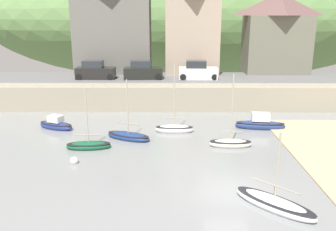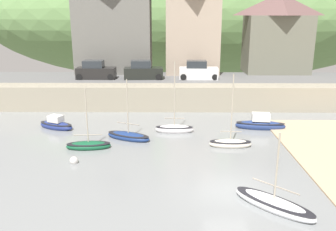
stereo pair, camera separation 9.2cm
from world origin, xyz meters
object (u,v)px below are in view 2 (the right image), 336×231
at_px(waterfront_building_centre, 192,26).
at_px(parked_car_by_wall, 143,71).
at_px(waterfront_building_left, 113,22).
at_px(sailboat_tall_mast, 56,125).
at_px(rowboat_small_beached, 128,136).
at_px(waterfront_building_right, 277,33).
at_px(sailboat_nearest_shore, 260,124).
at_px(fishing_boat_green, 174,129).
at_px(parked_car_near_slipway, 96,71).
at_px(sailboat_white_hull, 274,204).
at_px(sailboat_far_left, 230,143).
at_px(parked_car_end_of_row, 198,71).
at_px(mooring_buoy, 74,161).
at_px(sailboat_blue_trim, 89,145).

height_order(waterfront_building_centre, parked_car_by_wall, waterfront_building_centre).
xyz_separation_m(waterfront_building_left, sailboat_tall_mast, (-2.76, -14.45, -7.88)).
xyz_separation_m(waterfront_building_left, rowboat_small_beached, (3.50, -17.00, -7.96)).
relative_size(waterfront_building_left, waterfront_building_right, 1.26).
relative_size(waterfront_building_left, sailboat_nearest_shore, 2.73).
height_order(waterfront_building_right, fishing_boat_green, waterfront_building_right).
height_order(rowboat_small_beached, parked_car_near_slipway, rowboat_small_beached).
bearing_deg(waterfront_building_left, sailboat_white_hull, -66.50).
height_order(sailboat_far_left, sailboat_nearest_shore, sailboat_far_left).
distance_m(rowboat_small_beached, parked_car_end_of_row, 14.22).
bearing_deg(parked_car_end_of_row, sailboat_nearest_shore, -63.79).
xyz_separation_m(waterfront_building_left, parked_car_by_wall, (3.70, -4.50, -4.98)).
bearing_deg(parked_car_near_slipway, mooring_buoy, -82.58).
relative_size(parked_car_near_slipway, parked_car_end_of_row, 0.99).
bearing_deg(sailboat_far_left, mooring_buoy, -162.28).
bearing_deg(sailboat_blue_trim, parked_car_near_slipway, 94.16).
bearing_deg(fishing_boat_green, sailboat_tall_mast, 176.09).
height_order(waterfront_building_right, parked_car_by_wall, waterfront_building_right).
bearing_deg(parked_car_by_wall, sailboat_white_hull, -74.16).
bearing_deg(waterfront_building_centre, waterfront_building_right, 0.00).
bearing_deg(fishing_boat_green, waterfront_building_centre, 83.16).
bearing_deg(sailboat_blue_trim, waterfront_building_centre, 61.72).
height_order(sailboat_far_left, fishing_boat_green, fishing_boat_green).
bearing_deg(parked_car_near_slipway, waterfront_building_centre, 24.09).
bearing_deg(waterfront_building_centre, sailboat_far_left, -84.43).
bearing_deg(waterfront_building_left, parked_car_by_wall, -50.56).
distance_m(parked_car_near_slipway, parked_car_end_of_row, 10.97).
bearing_deg(waterfront_building_left, fishing_boat_green, -65.49).
relative_size(waterfront_building_right, sailboat_nearest_shore, 2.16).
xyz_separation_m(parked_car_near_slipway, parked_car_end_of_row, (10.97, 0.00, 0.00)).
relative_size(waterfront_building_right, sailboat_tall_mast, 2.65).
bearing_deg(mooring_buoy, waterfront_building_left, 91.51).
height_order(waterfront_building_left, rowboat_small_beached, waterfront_building_left).
xyz_separation_m(sailboat_white_hull, sailboat_nearest_shore, (2.35, 12.57, 0.14)).
bearing_deg(rowboat_small_beached, sailboat_far_left, 12.64).
xyz_separation_m(sailboat_blue_trim, parked_car_by_wall, (2.79, 14.46, 2.98)).
bearing_deg(sailboat_nearest_shore, parked_car_by_wall, 142.86).
xyz_separation_m(parked_car_end_of_row, mooring_buoy, (-9.03, -17.07, -3.04)).
height_order(rowboat_small_beached, fishing_boat_green, fishing_boat_green).
bearing_deg(sailboat_blue_trim, rowboat_small_beached, 32.33).
distance_m(waterfront_building_centre, parked_car_near_slipway, 12.31).
relative_size(waterfront_building_right, sailboat_far_left, 1.68).
bearing_deg(parked_car_end_of_row, waterfront_building_centre, 97.62).
relative_size(waterfront_building_centre, waterfront_building_right, 1.17).
bearing_deg(mooring_buoy, sailboat_far_left, 16.43).
distance_m(waterfront_building_left, waterfront_building_centre, 9.15).
distance_m(waterfront_building_centre, sailboat_blue_trim, 21.99).
distance_m(sailboat_white_hull, mooring_buoy, 12.36).
height_order(fishing_boat_green, parked_car_end_of_row, fishing_boat_green).
distance_m(waterfront_building_left, sailboat_nearest_shore, 21.56).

